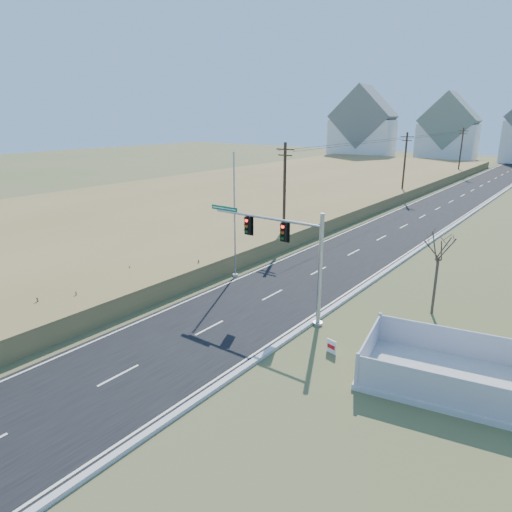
{
  "coord_description": "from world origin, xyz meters",
  "views": [
    {
      "loc": [
        15.75,
        -18.59,
        11.22
      ],
      "look_at": [
        0.5,
        1.57,
        3.4
      ],
      "focal_mm": 32.0,
      "sensor_mm": 36.0,
      "label": 1
    }
  ],
  "objects": [
    {
      "name": "condo_nw",
      "position": [
        -38.0,
        100.0,
        7.7
      ],
      "size": [
        17.69,
        13.38,
        19.05
      ],
      "rotation": [
        0.0,
        0.0,
        0.14
      ],
      "color": "white",
      "rests_on": "ground"
    },
    {
      "name": "utility_pole_far",
      "position": [
        -6.5,
        75.0,
        4.68
      ],
      "size": [
        1.8,
        0.26,
        9.0
      ],
      "color": "#422D1E",
      "rests_on": "ground"
    },
    {
      "name": "road",
      "position": [
        0.0,
        50.0,
        0.03
      ],
      "size": [
        8.0,
        180.0,
        0.06
      ],
      "primitive_type": "cube",
      "color": "black",
      "rests_on": "ground"
    },
    {
      "name": "ground",
      "position": [
        0.0,
        0.0,
        0.0
      ],
      "size": [
        260.0,
        260.0,
        0.0
      ],
      "primitive_type": "plane",
      "color": "#505A2B",
      "rests_on": "ground"
    },
    {
      "name": "utility_pole_near",
      "position": [
        -6.5,
        15.0,
        4.68
      ],
      "size": [
        1.8,
        0.26,
        9.0
      ],
      "color": "#422D1E",
      "rests_on": "ground"
    },
    {
      "name": "reed_marsh",
      "position": [
        -24.0,
        40.0,
        0.65
      ],
      "size": [
        38.0,
        110.0,
        1.3
      ],
      "primitive_type": "cube",
      "color": "olive",
      "rests_on": "ground"
    },
    {
      "name": "open_sign",
      "position": [
        6.62,
        -0.39,
        0.37
      ],
      "size": [
        0.56,
        0.17,
        0.7
      ],
      "rotation": [
        0.0,
        0.0,
        -0.21
      ],
      "color": "white",
      "rests_on": "ground"
    },
    {
      "name": "flagpole",
      "position": [
        -4.3,
        5.43,
        3.54
      ],
      "size": [
        0.4,
        0.4,
        8.88
      ],
      "color": "#B7B5AD",
      "rests_on": "ground"
    },
    {
      "name": "bare_tree",
      "position": [
        9.11,
        7.42,
        4.2
      ],
      "size": [
        1.97,
        1.97,
        5.21
      ],
      "color": "#4C3F33",
      "rests_on": "ground"
    },
    {
      "name": "traffic_signal_mast",
      "position": [
        2.67,
        2.0,
        3.99
      ],
      "size": [
        7.99,
        0.55,
        6.36
      ],
      "rotation": [
        0.0,
        0.0,
        0.0
      ],
      "color": "#9EA0A5",
      "rests_on": "ground"
    },
    {
      "name": "curb",
      "position": [
        4.15,
        50.0,
        0.09
      ],
      "size": [
        0.3,
        180.0,
        0.18
      ],
      "primitive_type": "cube",
      "color": "#B2AFA8",
      "rests_on": "ground"
    },
    {
      "name": "condo_nnw",
      "position": [
        -18.0,
        108.0,
        6.94
      ],
      "size": [
        14.93,
        11.17,
        17.03
      ],
      "rotation": [
        0.0,
        0.0,
        0.07
      ],
      "color": "white",
      "rests_on": "ground"
    },
    {
      "name": "fence_enclosure",
      "position": [
        11.81,
        0.36,
        0.31
      ],
      "size": [
        7.85,
        6.07,
        1.62
      ],
      "rotation": [
        0.0,
        0.0,
        0.19
      ],
      "color": "#B7B5AD",
      "rests_on": "ground"
    },
    {
      "name": "utility_pole_mid",
      "position": [
        -6.5,
        45.0,
        4.68
      ],
      "size": [
        1.8,
        0.26,
        9.0
      ],
      "color": "#422D1E",
      "rests_on": "ground"
    }
  ]
}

